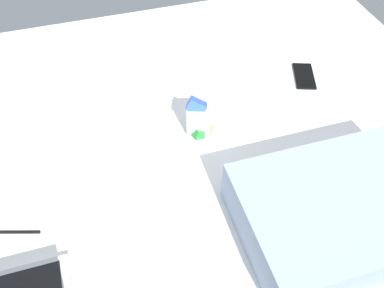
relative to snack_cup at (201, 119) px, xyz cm
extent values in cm
cube|color=white|center=(-0.95, -6.19, -14.93)|extent=(180.00, 140.00, 18.00)
cylinder|color=silver|center=(-0.01, -0.13, -0.43)|extent=(9.00, 9.00, 11.00)
cube|color=#268C33|center=(0.92, 1.89, -2.43)|extent=(6.95, 6.50, 4.72)
cube|color=orange|center=(-0.98, 0.29, 0.19)|extent=(6.61, 7.59, 5.98)
cube|color=blue|center=(-0.56, -0.70, 2.80)|extent=(6.45, 6.58, 4.41)
cube|color=blue|center=(1.20, -0.54, 5.41)|extent=(7.17, 6.01, 6.44)
cube|color=black|center=(-44.01, -15.51, -5.53)|extent=(11.03, 15.46, 0.80)
cube|color=#8C9EB7|center=(-24.38, 41.81, 0.57)|extent=(52.00, 36.00, 13.00)
cube|color=black|center=(58.35, 19.43, -5.63)|extent=(16.46, 5.43, 0.60)
camera|label=1|loc=(28.26, 84.53, 88.81)|focal=38.64mm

